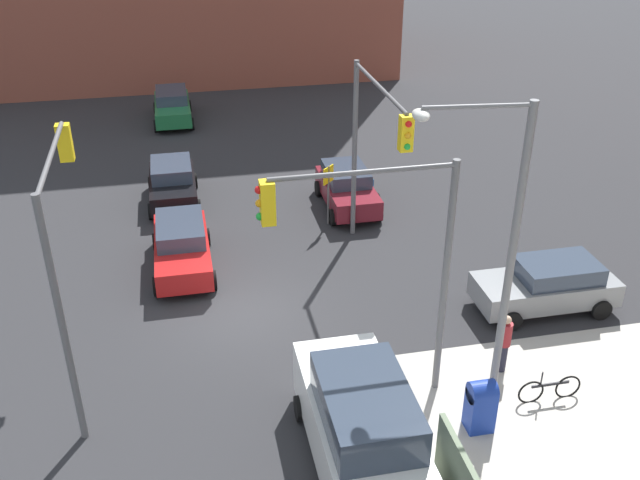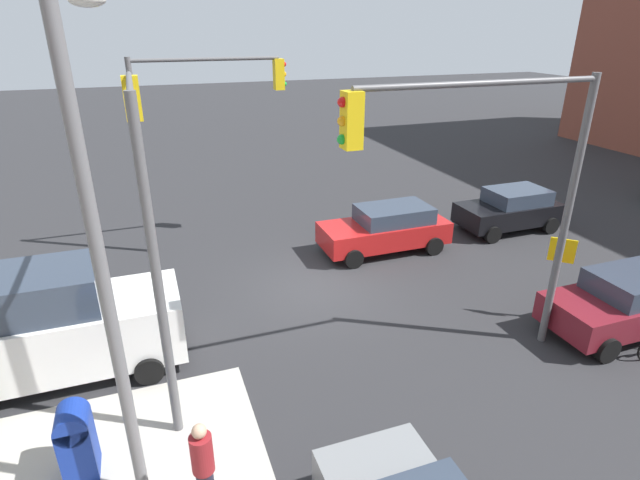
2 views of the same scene
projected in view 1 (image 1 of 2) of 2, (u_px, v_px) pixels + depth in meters
The scene contains 16 objects.
ground_plane at pixel (247, 313), 22.09m from camera, with size 120.00×120.00×0.00m, color #28282B.
traffic_signal_nw_corner at pixel (373, 135), 22.66m from camera, with size 5.78×0.36×6.50m.
traffic_signal_se_corner at pixel (61, 233), 16.88m from camera, with size 5.11×0.36×6.50m.
traffic_signal_ne_corner at pixel (379, 242), 16.53m from camera, with size 0.36×4.66×6.50m.
street_lamp_corner at pixel (499, 240), 16.39m from camera, with size 0.65×2.66×8.00m.
warning_sign_two_way at pixel (328, 185), 26.64m from camera, with size 0.48×0.48×2.40m.
mailbox_blue at pixel (481, 404), 17.29m from camera, with size 0.56×0.64×1.43m.
hatchback_maroon at pixel (347, 188), 28.36m from camera, with size 4.03×2.02×1.62m.
sedan_black at pixel (173, 183), 28.78m from camera, with size 3.93×2.02×1.62m.
coupe_gray at pixel (548, 285), 21.95m from camera, with size 2.02×4.32×1.62m.
sedan_red at pixel (182, 246), 24.15m from camera, with size 4.47×2.02×1.62m.
sedan_green at pixel (172, 106), 37.65m from camera, with size 4.46×2.02×1.62m.
van_white_delivery at pixel (361, 427), 15.87m from camera, with size 5.40×2.32×2.62m.
pedestrian_crossing at pixel (504, 342), 19.20m from camera, with size 0.36×0.36×1.78m.
bicycle_leaning_on_fence at pixel (549, 389), 18.40m from camera, with size 0.05×1.75×0.97m.
bicycle_at_crosswalk at pixel (375, 196), 28.87m from camera, with size 1.75×0.05×0.97m.
Camera 1 is at (18.43, -1.55, 12.49)m, focal length 40.00 mm.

